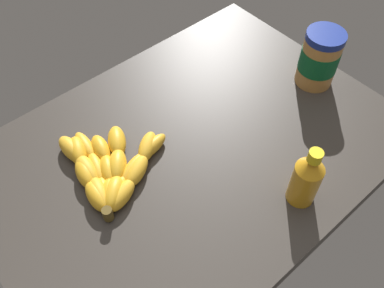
# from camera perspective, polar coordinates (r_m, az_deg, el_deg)

# --- Properties ---
(ground_plane) EXTENTS (0.89, 0.64, 0.04)m
(ground_plane) POSITION_cam_1_polar(r_m,az_deg,el_deg) (0.91, -0.07, -1.09)
(ground_plane) COLOR #38332D
(banana_bunch) EXTENTS (0.22, 0.23, 0.04)m
(banana_bunch) POSITION_cam_1_polar(r_m,az_deg,el_deg) (0.86, -11.58, -3.48)
(banana_bunch) COLOR gold
(banana_bunch) RESTS_ON ground_plane
(peanut_butter_jar) EXTENTS (0.09, 0.09, 0.14)m
(peanut_butter_jar) POSITION_cam_1_polar(r_m,az_deg,el_deg) (1.03, 17.14, 11.20)
(peanut_butter_jar) COLOR #BF8442
(peanut_butter_jar) RESTS_ON ground_plane
(honey_bottle) EXTENTS (0.06, 0.06, 0.15)m
(honey_bottle) POSITION_cam_1_polar(r_m,az_deg,el_deg) (0.80, 15.49, -4.62)
(honey_bottle) COLOR orange
(honey_bottle) RESTS_ON ground_plane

